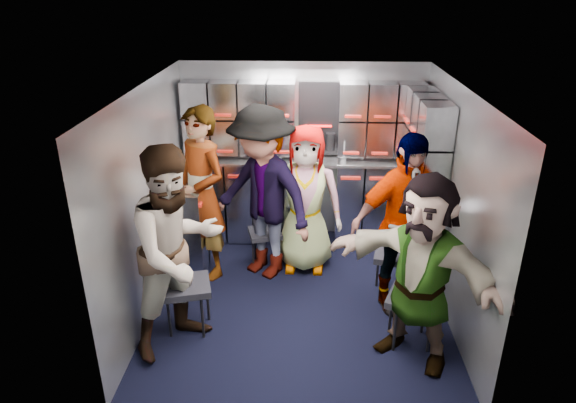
{
  "coord_description": "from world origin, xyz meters",
  "views": [
    {
      "loc": [
        0.07,
        -4.31,
        2.97
      ],
      "look_at": [
        -0.13,
        0.35,
        0.91
      ],
      "focal_mm": 32.0,
      "sensor_mm": 36.0,
      "label": 1
    }
  ],
  "objects_px": {
    "jump_seat_mid_left": "(265,235)",
    "jump_seat_center": "(305,228)",
    "jump_seat_near_left": "(187,289)",
    "jump_seat_mid_right": "(396,257)",
    "attendant_standing": "(202,194)",
    "jump_seat_near_right": "(412,302)",
    "attendant_arc_a": "(177,251)",
    "attendant_arc_b": "(263,194)",
    "attendant_arc_c": "(305,200)",
    "attendant_arc_d": "(403,224)",
    "attendant_arc_e": "(421,272)"
  },
  "relations": [
    {
      "from": "attendant_arc_a",
      "to": "attendant_arc_b",
      "type": "distance_m",
      "value": 1.33
    },
    {
      "from": "attendant_standing",
      "to": "attendant_arc_d",
      "type": "relative_size",
      "value": 1.05
    },
    {
      "from": "jump_seat_mid_left",
      "to": "attendant_arc_b",
      "type": "relative_size",
      "value": 0.22
    },
    {
      "from": "jump_seat_near_right",
      "to": "attendant_arc_a",
      "type": "distance_m",
      "value": 2.03
    },
    {
      "from": "jump_seat_near_left",
      "to": "attendant_arc_a",
      "type": "relative_size",
      "value": 0.27
    },
    {
      "from": "jump_seat_center",
      "to": "jump_seat_near_right",
      "type": "bearing_deg",
      "value": -57.05
    },
    {
      "from": "jump_seat_center",
      "to": "attendant_standing",
      "type": "distance_m",
      "value": 1.24
    },
    {
      "from": "jump_seat_mid_right",
      "to": "attendant_arc_a",
      "type": "xyz_separation_m",
      "value": [
        -1.94,
        -0.82,
        0.48
      ]
    },
    {
      "from": "attendant_arc_a",
      "to": "jump_seat_mid_right",
      "type": "bearing_deg",
      "value": -25.2
    },
    {
      "from": "jump_seat_near_left",
      "to": "jump_seat_near_right",
      "type": "bearing_deg",
      "value": -3.13
    },
    {
      "from": "attendant_standing",
      "to": "attendant_arc_b",
      "type": "distance_m",
      "value": 0.62
    },
    {
      "from": "jump_seat_near_right",
      "to": "attendant_standing",
      "type": "bearing_deg",
      "value": 151.27
    },
    {
      "from": "jump_seat_near_left",
      "to": "attendant_arc_d",
      "type": "height_order",
      "value": "attendant_arc_d"
    },
    {
      "from": "jump_seat_mid_left",
      "to": "jump_seat_near_left",
      "type": "bearing_deg",
      "value": -116.59
    },
    {
      "from": "attendant_arc_b",
      "to": "attendant_arc_c",
      "type": "height_order",
      "value": "attendant_arc_b"
    },
    {
      "from": "attendant_standing",
      "to": "attendant_arc_e",
      "type": "xyz_separation_m",
      "value": [
        1.99,
        -1.27,
        -0.09
      ]
    },
    {
      "from": "jump_seat_near_right",
      "to": "jump_seat_near_left",
      "type": "bearing_deg",
      "value": 176.87
    },
    {
      "from": "attendant_arc_e",
      "to": "jump_seat_near_right",
      "type": "bearing_deg",
      "value": 126.83
    },
    {
      "from": "jump_seat_center",
      "to": "attendant_standing",
      "type": "bearing_deg",
      "value": -161.93
    },
    {
      "from": "jump_seat_near_left",
      "to": "jump_seat_mid_left",
      "type": "relative_size",
      "value": 1.19
    },
    {
      "from": "jump_seat_mid_left",
      "to": "jump_seat_center",
      "type": "height_order",
      "value": "jump_seat_center"
    },
    {
      "from": "attendant_arc_a",
      "to": "attendant_arc_c",
      "type": "bearing_deg",
      "value": 3.96
    },
    {
      "from": "attendant_arc_d",
      "to": "attendant_arc_a",
      "type": "bearing_deg",
      "value": 179.86
    },
    {
      "from": "jump_seat_center",
      "to": "jump_seat_mid_right",
      "type": "distance_m",
      "value": 1.14
    },
    {
      "from": "jump_seat_near_left",
      "to": "jump_seat_mid_right",
      "type": "relative_size",
      "value": 1.02
    },
    {
      "from": "jump_seat_mid_left",
      "to": "attendant_arc_d",
      "type": "xyz_separation_m",
      "value": [
        1.34,
        -0.73,
        0.52
      ]
    },
    {
      "from": "jump_seat_mid_right",
      "to": "attendant_arc_b",
      "type": "distance_m",
      "value": 1.48
    },
    {
      "from": "attendant_arc_d",
      "to": "attendant_arc_e",
      "type": "distance_m",
      "value": 0.75
    },
    {
      "from": "attendant_arc_a",
      "to": "jump_seat_center",
      "type": "bearing_deg",
      "value": 7.42
    },
    {
      "from": "jump_seat_near_right",
      "to": "attendant_arc_c",
      "type": "distance_m",
      "value": 1.61
    },
    {
      "from": "jump_seat_near_left",
      "to": "jump_seat_mid_right",
      "type": "xyz_separation_m",
      "value": [
        1.94,
        0.64,
        0.0
      ]
    },
    {
      "from": "attendant_arc_a",
      "to": "attendant_arc_b",
      "type": "xyz_separation_m",
      "value": [
        0.6,
        1.19,
        0.01
      ]
    },
    {
      "from": "jump_seat_center",
      "to": "attendant_arc_c",
      "type": "distance_m",
      "value": 0.47
    },
    {
      "from": "jump_seat_mid_left",
      "to": "attendant_standing",
      "type": "distance_m",
      "value": 0.86
    },
    {
      "from": "jump_seat_center",
      "to": "jump_seat_mid_right",
      "type": "height_order",
      "value": "jump_seat_mid_right"
    },
    {
      "from": "attendant_arc_a",
      "to": "attendant_arc_d",
      "type": "distance_m",
      "value": 2.04
    },
    {
      "from": "attendant_arc_c",
      "to": "jump_seat_mid_right",
      "type": "bearing_deg",
      "value": -27.27
    },
    {
      "from": "jump_seat_mid_right",
      "to": "attendant_arc_d",
      "type": "distance_m",
      "value": 0.48
    },
    {
      "from": "jump_seat_mid_right",
      "to": "attendant_standing",
      "type": "distance_m",
      "value": 2.05
    },
    {
      "from": "jump_seat_mid_left",
      "to": "attendant_arc_d",
      "type": "bearing_deg",
      "value": -28.43
    },
    {
      "from": "attendant_standing",
      "to": "jump_seat_center",
      "type": "bearing_deg",
      "value": 59.14
    },
    {
      "from": "jump_seat_mid_left",
      "to": "attendant_arc_e",
      "type": "bearing_deg",
      "value": -47.15
    },
    {
      "from": "jump_seat_near_right",
      "to": "jump_seat_mid_right",
      "type": "bearing_deg",
      "value": 92.04
    },
    {
      "from": "jump_seat_center",
      "to": "attendant_arc_c",
      "type": "relative_size",
      "value": 0.28
    },
    {
      "from": "jump_seat_near_left",
      "to": "attendant_arc_a",
      "type": "distance_m",
      "value": 0.52
    },
    {
      "from": "jump_seat_mid_right",
      "to": "attendant_arc_b",
      "type": "height_order",
      "value": "attendant_arc_b"
    },
    {
      "from": "attendant_standing",
      "to": "attendant_arc_a",
      "type": "height_order",
      "value": "attendant_standing"
    },
    {
      "from": "jump_seat_center",
      "to": "attendant_arc_d",
      "type": "bearing_deg",
      "value": -43.81
    },
    {
      "from": "attendant_arc_a",
      "to": "attendant_arc_d",
      "type": "bearing_deg",
      "value": -29.85
    },
    {
      "from": "jump_seat_center",
      "to": "attendant_arc_a",
      "type": "relative_size",
      "value": 0.25
    }
  ]
}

